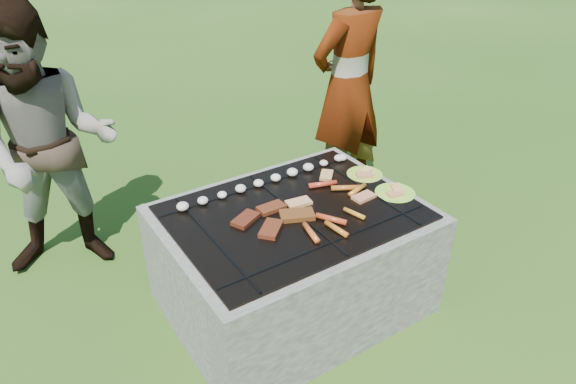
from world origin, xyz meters
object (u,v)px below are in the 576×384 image
object	(u,v)px
fire_pit	(293,263)
plate_near	(395,193)
bystander	(49,148)
plate_far	(365,175)
cook	(348,87)

from	to	relation	value
fire_pit	plate_near	world-z (taller)	plate_near
plate_near	bystander	distance (m)	1.91
bystander	plate_far	bearing A→B (deg)	-12.09
plate_far	bystander	world-z (taller)	bystander
fire_pit	cook	size ratio (longest dim) A/B	0.75
cook	plate_far	bearing A→B (deg)	51.87
cook	bystander	xyz separation A→B (m)	(-1.88, 0.28, -0.08)
cook	bystander	bearing A→B (deg)	-15.50
plate_near	plate_far	bearing A→B (deg)	90.32
plate_near	bystander	xyz separation A→B (m)	(-1.48, 1.20, 0.18)
fire_pit	cook	bearing A→B (deg)	38.78
plate_near	cook	xyz separation A→B (m)	(0.40, 0.92, 0.25)
fire_pit	bystander	size ratio (longest dim) A/B	0.83
fire_pit	bystander	bearing A→B (deg)	131.24
fire_pit	cook	xyz separation A→B (m)	(0.96, 0.77, 0.58)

